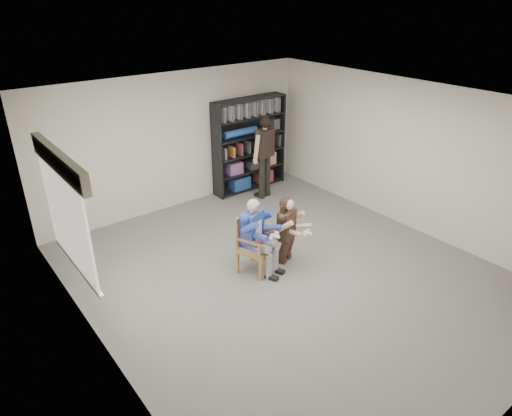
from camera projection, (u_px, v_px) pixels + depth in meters
room_shell at (291, 197)px, 6.87m from camera, size 6.00×7.00×2.80m
floor at (288, 275)px, 7.48m from camera, size 6.00×7.00×0.01m
window_left at (68, 214)px, 5.85m from camera, size 0.16×2.00×1.75m
armchair at (256, 244)px, 7.41m from camera, size 0.74×0.73×0.99m
seated_man at (256, 236)px, 7.34m from camera, size 0.80×0.93×1.29m
kneeling_woman at (288, 231)px, 7.60m from camera, size 0.75×0.92×1.18m
bookshelf at (249, 145)px, 10.29m from camera, size 1.80×0.38×2.10m
standing_man at (265, 158)px, 9.89m from camera, size 0.62×0.43×1.83m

